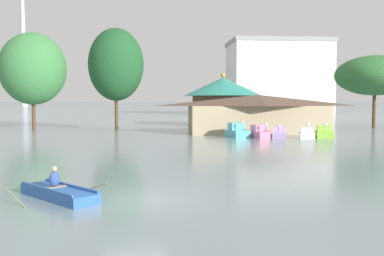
{
  "coord_description": "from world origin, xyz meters",
  "views": [
    {
      "loc": [
        0.65,
        -17.54,
        3.87
      ],
      "look_at": [
        3.81,
        18.24,
        1.66
      ],
      "focal_mm": 42.82,
      "sensor_mm": 36.0,
      "label": 1
    }
  ],
  "objects": [
    {
      "name": "shoreline_tree_right",
      "position": [
        31.49,
        43.62,
        7.24
      ],
      "size": [
        10.86,
        10.86,
        10.01
      ],
      "color": "brown",
      "rests_on": "ground"
    },
    {
      "name": "pedal_boat_lavender",
      "position": [
        13.58,
        27.78,
        0.5
      ],
      "size": [
        2.08,
        3.01,
        1.47
      ],
      "rotation": [
        0.0,
        0.0,
        -1.88
      ],
      "color": "#B299D8",
      "rests_on": "ground"
    },
    {
      "name": "shoreline_tree_mid",
      "position": [
        -3.76,
        40.61,
        8.27
      ],
      "size": [
        6.9,
        6.9,
        12.81
      ],
      "color": "brown",
      "rests_on": "ground"
    },
    {
      "name": "background_building_block",
      "position": [
        32.62,
        96.8,
        9.44
      ],
      "size": [
        24.64,
        16.1,
        18.85
      ],
      "color": "silver",
      "rests_on": "ground"
    },
    {
      "name": "ground_plane",
      "position": [
        0.0,
        0.0,
        0.0
      ],
      "size": [
        2000.0,
        2000.0,
        0.0
      ],
      "primitive_type": "plane",
      "color": "gray"
    },
    {
      "name": "pedal_boat_white",
      "position": [
        16.16,
        27.06,
        0.45
      ],
      "size": [
        2.18,
        3.25,
        1.63
      ],
      "rotation": [
        0.0,
        0.0,
        -1.85
      ],
      "color": "white",
      "rests_on": "ground"
    },
    {
      "name": "pedal_boat_lime",
      "position": [
        18.07,
        27.31,
        0.52
      ],
      "size": [
        2.09,
        2.53,
        1.58
      ],
      "rotation": [
        0.0,
        0.0,
        -1.82
      ],
      "color": "#8CCC3F",
      "rests_on": "ground"
    },
    {
      "name": "boathouse",
      "position": [
        12.96,
        34.74,
        2.33
      ],
      "size": [
        17.06,
        6.84,
        4.46
      ],
      "color": "tan",
      "rests_on": "ground"
    },
    {
      "name": "shoreline_tree_tall_left",
      "position": [
        -14.4,
        42.54,
        7.82
      ],
      "size": [
        8.41,
        8.41,
        12.4
      ],
      "color": "brown",
      "rests_on": "ground"
    },
    {
      "name": "rowboat_with_rower",
      "position": [
        -3.02,
        0.61,
        0.23
      ],
      "size": [
        3.85,
        3.89,
        1.41
      ],
      "rotation": [
        0.0,
        0.0,
        5.42
      ],
      "color": "#2D60AD",
      "rests_on": "ground"
    },
    {
      "name": "pedal_boat_cyan",
      "position": [
        9.49,
        29.14,
        0.58
      ],
      "size": [
        2.34,
        3.13,
        1.75
      ],
      "rotation": [
        0.0,
        0.0,
        -1.32
      ],
      "color": "#4CB7CC",
      "rests_on": "ground"
    },
    {
      "name": "green_roof_pavilion",
      "position": [
        11.3,
        50.49,
        4.04
      ],
      "size": [
        11.7,
        11.7,
        7.91
      ],
      "color": "brown",
      "rests_on": "ground"
    },
    {
      "name": "pedal_boat_pink",
      "position": [
        11.67,
        28.1,
        0.53
      ],
      "size": [
        2.22,
        3.09,
        1.57
      ],
      "rotation": [
        0.0,
        0.0,
        -1.33
      ],
      "color": "pink",
      "rests_on": "ground"
    }
  ]
}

